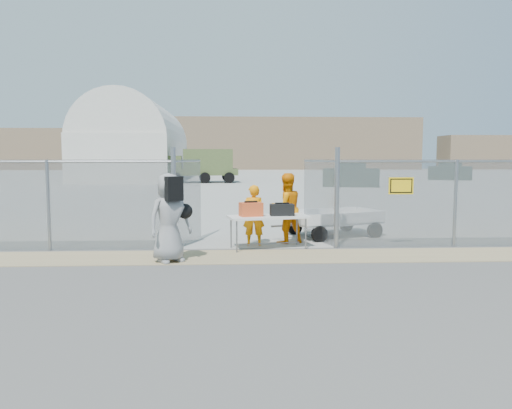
{
  "coord_description": "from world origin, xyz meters",
  "views": [
    {
      "loc": [
        -0.61,
        -10.15,
        2.27
      ],
      "look_at": [
        0.0,
        2.0,
        1.1
      ],
      "focal_mm": 35.0,
      "sensor_mm": 36.0,
      "label": 1
    }
  ],
  "objects": [
    {
      "name": "chain_link_fence",
      "position": [
        0.0,
        2.0,
        1.1
      ],
      "size": [
        40.0,
        0.2,
        2.2
      ],
      "primitive_type": null,
      "color": "gray",
      "rests_on": "ground"
    },
    {
      "name": "security_worker_left",
      "position": [
        -0.04,
        2.45,
        0.78
      ],
      "size": [
        0.57,
        0.38,
        1.56
      ],
      "primitive_type": "imported",
      "rotation": [
        0.0,
        0.0,
        3.13
      ],
      "color": "orange",
      "rests_on": "ground"
    },
    {
      "name": "folding_table",
      "position": [
        0.3,
        1.97,
        0.41
      ],
      "size": [
        2.07,
        1.2,
        0.83
      ],
      "primitive_type": null,
      "rotation": [
        0.0,
        0.0,
        0.21
      ],
      "color": "white",
      "rests_on": "ground"
    },
    {
      "name": "orange_bag",
      "position": [
        -0.13,
        1.89,
        0.99
      ],
      "size": [
        0.6,
        0.47,
        0.33
      ],
      "primitive_type": "cube",
      "rotation": [
        0.0,
        0.0,
        0.24
      ],
      "color": "#E55324",
      "rests_on": "folding_table"
    },
    {
      "name": "black_duffel",
      "position": [
        0.64,
        1.99,
        0.97
      ],
      "size": [
        0.59,
        0.36,
        0.28
      ],
      "primitive_type": "cube",
      "rotation": [
        0.0,
        0.0,
        0.03
      ],
      "color": "black",
      "rests_on": "folding_table"
    },
    {
      "name": "security_worker_right",
      "position": [
        0.83,
        2.76,
        0.92
      ],
      "size": [
        1.08,
        0.97,
        1.84
      ],
      "primitive_type": "imported",
      "rotation": [
        0.0,
        0.0,
        3.5
      ],
      "color": "orange",
      "rests_on": "ground"
    },
    {
      "name": "quonset_hangar",
      "position": [
        -10.0,
        40.0,
        4.0
      ],
      "size": [
        9.0,
        18.0,
        8.0
      ],
      "primitive_type": null,
      "color": "silver",
      "rests_on": "ground"
    },
    {
      "name": "parked_vehicle_mid",
      "position": [
        20.6,
        37.17,
        0.89
      ],
      "size": [
        4.33,
        3.33,
        1.79
      ],
      "primitive_type": null,
      "rotation": [
        0.0,
        0.0,
        -0.45
      ],
      "color": "#344136",
      "rests_on": "ground"
    },
    {
      "name": "parked_vehicle_near",
      "position": [
        8.42,
        26.96,
        0.93
      ],
      "size": [
        4.46,
        2.86,
        1.86
      ],
      "primitive_type": null,
      "rotation": [
        0.0,
        0.0,
        -0.26
      ],
      "color": "#344136",
      "rests_on": "ground"
    },
    {
      "name": "tarmac_inside",
      "position": [
        0.0,
        42.0,
        0.01
      ],
      "size": [
        160.0,
        80.0,
        0.01
      ],
      "primitive_type": "cube",
      "color": "#9D9D95",
      "rests_on": "ground"
    },
    {
      "name": "distant_hills",
      "position": [
        5.0,
        78.0,
        4.5
      ],
      "size": [
        140.0,
        6.0,
        9.0
      ],
      "primitive_type": null,
      "color": "#7F684F",
      "rests_on": "ground"
    },
    {
      "name": "utility_trailer",
      "position": [
        2.32,
        3.82,
        0.4
      ],
      "size": [
        3.64,
        2.7,
        0.79
      ],
      "primitive_type": null,
      "rotation": [
        0.0,
        0.0,
        0.35
      ],
      "color": "white",
      "rests_on": "ground"
    },
    {
      "name": "visitor",
      "position": [
        -1.93,
        0.54,
        0.96
      ],
      "size": [
        1.12,
        1.03,
        1.92
      ],
      "primitive_type": "imported",
      "rotation": [
        0.0,
        0.0,
        0.59
      ],
      "color": "gray",
      "rests_on": "ground"
    },
    {
      "name": "ground",
      "position": [
        0.0,
        0.0,
        0.0
      ],
      "size": [
        160.0,
        160.0,
        0.0
      ],
      "primitive_type": "plane",
      "color": "#494848"
    },
    {
      "name": "dirt_strip",
      "position": [
        0.0,
        1.0,
        0.01
      ],
      "size": [
        44.0,
        1.6,
        0.01
      ],
      "primitive_type": "cube",
      "color": "tan",
      "rests_on": "ground"
    },
    {
      "name": "military_truck",
      "position": [
        -3.1,
        33.41,
        1.45
      ],
      "size": [
        6.24,
        2.71,
        2.9
      ],
      "primitive_type": null,
      "rotation": [
        0.0,
        0.0,
        0.08
      ],
      "color": "#506032",
      "rests_on": "ground"
    }
  ]
}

